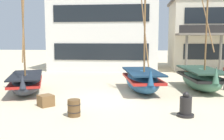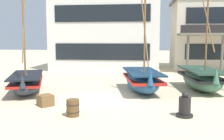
% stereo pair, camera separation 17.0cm
% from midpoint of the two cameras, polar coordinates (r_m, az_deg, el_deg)
% --- Properties ---
extents(ground_plane, '(120.00, 120.00, 0.00)m').
position_cam_midpoint_polar(ground_plane, '(13.80, -0.12, -6.28)').
color(ground_plane, beige).
extents(fishing_boat_near_left, '(3.16, 4.89, 6.25)m').
position_cam_midpoint_polar(fishing_boat_near_left, '(15.81, -18.28, -2.63)').
color(fishing_boat_near_left, '#2D333D').
rests_on(fishing_boat_near_left, ground).
extents(fishing_boat_centre_large, '(2.65, 4.82, 5.64)m').
position_cam_midpoint_polar(fishing_boat_centre_large, '(15.42, 7.11, -2.25)').
color(fishing_boat_centre_large, '#23517A').
rests_on(fishing_boat_centre_large, ground).
extents(fishing_boat_far_right, '(2.37, 5.01, 6.07)m').
position_cam_midpoint_polar(fishing_boat_far_right, '(16.76, 19.71, -1.79)').
color(fishing_boat_far_right, '#427056').
rests_on(fishing_boat_far_right, ground).
extents(capstan_winch, '(0.69, 0.69, 1.03)m').
position_cam_midpoint_polar(capstan_winch, '(10.90, 16.42, -7.94)').
color(capstan_winch, black).
rests_on(capstan_winch, ground).
extents(wooden_barrel, '(0.56, 0.56, 0.70)m').
position_cam_midpoint_polar(wooden_barrel, '(10.65, -8.32, -8.39)').
color(wooden_barrel, brown).
rests_on(wooden_barrel, ground).
extents(cargo_crate, '(0.90, 0.90, 0.53)m').
position_cam_midpoint_polar(cargo_crate, '(12.51, -14.34, -6.63)').
color(cargo_crate, brown).
rests_on(cargo_crate, ground).
extents(harbor_building_main, '(11.18, 5.90, 7.48)m').
position_cam_midpoint_polar(harbor_building_main, '(26.96, -1.18, 8.18)').
color(harbor_building_main, white).
rests_on(harbor_building_main, ground).
extents(harbor_building_annex, '(10.99, 8.47, 7.33)m').
position_cam_midpoint_polar(harbor_building_annex, '(30.10, 23.82, 7.31)').
color(harbor_building_annex, beige).
rests_on(harbor_building_annex, ground).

